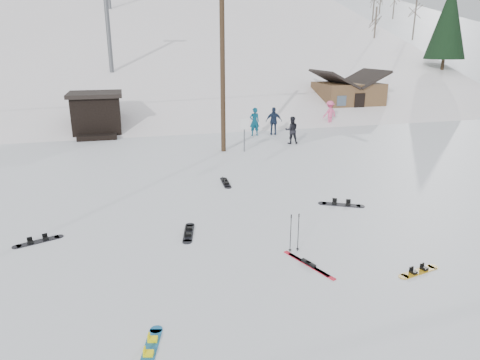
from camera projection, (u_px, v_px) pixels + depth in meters
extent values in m
plane|color=silver|center=(271.00, 284.00, 10.60)|extent=(200.00, 200.00, 0.00)
cube|color=white|center=(151.00, 168.00, 64.88)|extent=(60.00, 85.24, 65.97)
cube|color=silver|center=(391.00, 153.00, 69.35)|extent=(45.66, 93.98, 54.59)
cylinder|color=#3A2819|center=(223.00, 68.00, 22.64)|extent=(0.26, 0.26, 9.00)
cylinder|color=#595B60|center=(244.00, 136.00, 23.62)|extent=(0.07, 0.07, 1.80)
cube|color=white|center=(245.00, 124.00, 23.39)|extent=(0.50, 0.04, 0.60)
cube|color=black|center=(97.00, 115.00, 28.34)|extent=(3.00, 3.00, 2.50)
cube|color=black|center=(95.00, 94.00, 27.93)|extent=(3.40, 3.40, 0.25)
cube|color=black|center=(97.00, 137.00, 27.01)|extent=(2.40, 1.20, 0.30)
cylinder|color=#595B60|center=(108.00, 25.00, 35.08)|extent=(0.36, 0.36, 8.00)
cube|color=brown|center=(347.00, 99.00, 36.01)|extent=(5.00, 4.00, 2.70)
cube|color=black|center=(334.00, 79.00, 35.17)|extent=(2.69, 4.40, 1.43)
cube|color=black|center=(363.00, 78.00, 35.84)|extent=(2.69, 4.40, 1.43)
cube|color=black|center=(359.00, 105.00, 34.22)|extent=(0.90, 0.06, 1.90)
cube|color=#18649E|center=(151.00, 348.00, 8.32)|extent=(0.55, 1.17, 0.02)
cylinder|color=#18649E|center=(156.00, 330.00, 8.86)|extent=(0.26, 0.26, 0.02)
cube|color=yellow|center=(153.00, 339.00, 8.50)|extent=(0.22, 0.18, 0.07)
cube|color=yellow|center=(148.00, 353.00, 8.11)|extent=(0.22, 0.18, 0.07)
cube|color=#AF1123|center=(311.00, 266.00, 11.42)|extent=(0.69, 1.66, 0.02)
cube|color=black|center=(311.00, 264.00, 11.40)|extent=(0.19, 0.32, 0.08)
cube|color=#AF1123|center=(306.00, 263.00, 11.56)|extent=(0.69, 1.66, 0.02)
cube|color=black|center=(306.00, 262.00, 11.54)|extent=(0.19, 0.32, 0.08)
cylinder|color=black|center=(291.00, 234.00, 12.08)|extent=(0.02, 0.02, 1.11)
cylinder|color=black|center=(290.00, 250.00, 12.23)|extent=(0.08, 0.08, 0.01)
cylinder|color=black|center=(291.00, 216.00, 11.92)|extent=(0.03, 0.03, 0.10)
cylinder|color=black|center=(298.00, 233.00, 12.14)|extent=(0.02, 0.02, 1.11)
cylinder|color=black|center=(298.00, 249.00, 12.29)|extent=(0.08, 0.08, 0.01)
cylinder|color=black|center=(299.00, 215.00, 11.98)|extent=(0.03, 0.03, 0.10)
cube|color=black|center=(38.00, 242.00, 12.85)|extent=(1.20, 0.69, 0.02)
cylinder|color=black|center=(59.00, 237.00, 13.19)|extent=(0.27, 0.27, 0.02)
cylinder|color=black|center=(17.00, 247.00, 12.52)|extent=(0.27, 0.27, 0.02)
cube|color=black|center=(46.00, 238.00, 12.96)|extent=(0.21, 0.23, 0.08)
cube|color=black|center=(30.00, 242.00, 12.72)|extent=(0.21, 0.23, 0.08)
cube|color=black|center=(189.00, 233.00, 13.44)|extent=(0.56, 1.31, 0.03)
cylinder|color=black|center=(190.00, 225.00, 14.05)|extent=(0.29, 0.29, 0.03)
cylinder|color=black|center=(187.00, 242.00, 12.83)|extent=(0.29, 0.29, 0.03)
cube|color=black|center=(189.00, 228.00, 13.64)|extent=(0.24, 0.20, 0.08)
cube|color=black|center=(188.00, 234.00, 13.20)|extent=(0.24, 0.20, 0.08)
cube|color=black|center=(341.00, 205.00, 15.83)|extent=(1.36, 0.93, 0.03)
cylinder|color=black|center=(360.00, 206.00, 15.68)|extent=(0.32, 0.32, 0.03)
cylinder|color=black|center=(322.00, 203.00, 15.98)|extent=(0.32, 0.32, 0.03)
cube|color=black|center=(348.00, 204.00, 15.75)|extent=(0.26, 0.28, 0.09)
cube|color=black|center=(334.00, 203.00, 15.86)|extent=(0.26, 0.28, 0.09)
cube|color=#CA9016|center=(419.00, 272.00, 11.14)|extent=(1.13, 0.49, 0.02)
cylinder|color=#CA9016|center=(433.00, 267.00, 11.38)|extent=(0.25, 0.25, 0.02)
cylinder|color=#CA9016|center=(403.00, 277.00, 10.90)|extent=(0.25, 0.25, 0.02)
cube|color=black|center=(424.00, 268.00, 11.21)|extent=(0.17, 0.21, 0.07)
cube|color=black|center=(413.00, 272.00, 11.04)|extent=(0.17, 0.21, 0.07)
cube|color=black|center=(226.00, 183.00, 18.36)|extent=(0.38, 1.30, 0.03)
cylinder|color=black|center=(223.00, 178.00, 18.96)|extent=(0.29, 0.29, 0.03)
cylinder|color=black|center=(228.00, 187.00, 17.76)|extent=(0.29, 0.29, 0.03)
cube|color=black|center=(225.00, 180.00, 18.56)|extent=(0.22, 0.17, 0.08)
cube|color=black|center=(226.00, 183.00, 18.13)|extent=(0.22, 0.17, 0.08)
imported|color=#0A516D|center=(254.00, 122.00, 27.87)|extent=(0.69, 0.48, 1.83)
imported|color=black|center=(292.00, 130.00, 25.58)|extent=(0.89, 0.75, 1.64)
imported|color=#E95285|center=(330.00, 113.00, 31.48)|extent=(1.31, 0.99, 1.80)
imported|color=#18233C|center=(274.00, 121.00, 28.10)|extent=(1.15, 0.73, 1.82)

